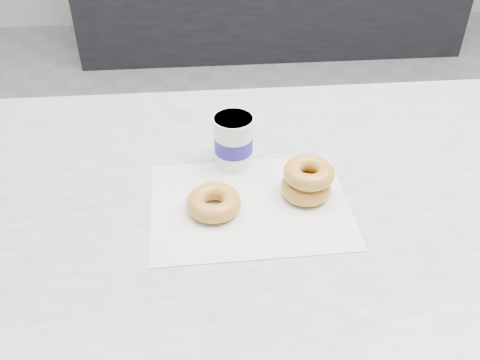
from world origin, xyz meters
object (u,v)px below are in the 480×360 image
object	(u,v)px
coffee_cup	(234,141)
donut_single	(214,202)
counter	(419,330)
donut_stack	(307,180)

from	to	relation	value
coffee_cup	donut_single	bearing A→B (deg)	-124.91
counter	donut_single	size ratio (longest dim) A/B	32.70
donut_stack	coffee_cup	distance (m)	0.16
counter	donut_stack	xyz separation A→B (m)	(-0.31, -0.02, 0.48)
donut_single	donut_stack	xyz separation A→B (m)	(0.16, 0.03, 0.01)
donut_single	donut_stack	bearing A→B (deg)	9.73
donut_stack	coffee_cup	size ratio (longest dim) A/B	1.11
counter	donut_stack	distance (m)	0.57
counter	coffee_cup	xyz separation A→B (m)	(-0.43, 0.09, 0.50)
counter	coffee_cup	size ratio (longest dim) A/B	30.06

